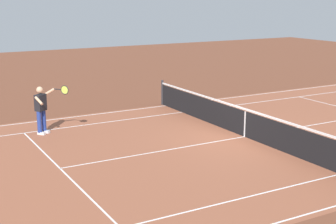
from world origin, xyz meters
TOP-DOWN VIEW (x-y plane):
  - ground_plane at (0.00, 0.00)m, footprint 60.00×60.00m
  - court_slab at (0.00, 0.00)m, footprint 24.20×11.40m
  - court_line_markings at (0.00, 0.00)m, footprint 23.85×11.05m
  - tennis_net at (0.00, 0.00)m, footprint 0.10×11.70m
  - tennis_player_near at (5.83, -3.72)m, footprint 1.06×0.78m

SIDE VIEW (x-z plane):
  - ground_plane at x=0.00m, z-range 0.00..0.00m
  - court_slab at x=0.00m, z-range 0.00..0.00m
  - court_line_markings at x=0.00m, z-range 0.00..0.01m
  - tennis_net at x=0.00m, z-range -0.05..1.03m
  - tennis_player_near at x=5.83m, z-range 0.08..1.78m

